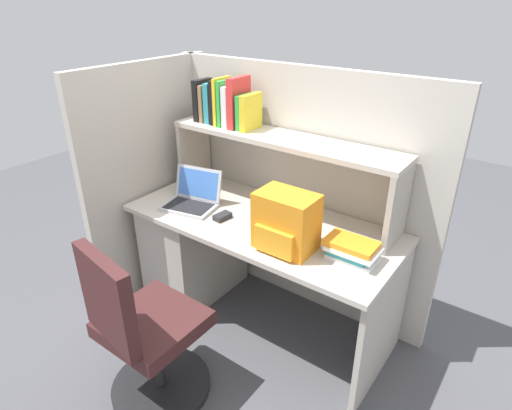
% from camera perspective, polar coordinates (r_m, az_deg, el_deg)
% --- Properties ---
extents(ground_plane, '(8.00, 8.00, 0.00)m').
position_cam_1_polar(ground_plane, '(2.90, 0.60, -14.84)').
color(ground_plane, '#4C4C51').
extents(desk, '(1.60, 0.70, 0.73)m').
position_cam_1_polar(desk, '(2.86, -5.74, -5.58)').
color(desk, beige).
rests_on(desk, ground_plane).
extents(cubicle_partition_rear, '(1.84, 0.05, 1.55)m').
position_cam_1_polar(cubicle_partition_rear, '(2.74, 5.32, 1.83)').
color(cubicle_partition_rear, '#BCB5A8').
rests_on(cubicle_partition_rear, ground_plane).
extents(cubicle_partition_left, '(0.05, 1.06, 1.55)m').
position_cam_1_polar(cubicle_partition_left, '(2.96, -13.43, 3.06)').
color(cubicle_partition_left, '#BCB5A8').
rests_on(cubicle_partition_left, ground_plane).
extents(overhead_hutch, '(1.44, 0.28, 0.45)m').
position_cam_1_polar(overhead_hutch, '(2.49, 3.44, 6.88)').
color(overhead_hutch, '#B3A99C').
rests_on(overhead_hutch, desk).
extents(reference_books_on_shelf, '(0.41, 0.18, 0.30)m').
position_cam_1_polar(reference_books_on_shelf, '(2.66, -3.96, 13.21)').
color(reference_books_on_shelf, black).
rests_on(reference_books_on_shelf, overhead_hutch).
extents(laptop, '(0.36, 0.32, 0.22)m').
position_cam_1_polar(laptop, '(2.66, -8.38, 0.91)').
color(laptop, '#B7BABF').
rests_on(laptop, desk).
extents(backpack, '(0.30, 0.23, 0.30)m').
position_cam_1_polar(backpack, '(2.16, 3.93, -2.34)').
color(backpack, orange).
rests_on(backpack, desk).
extents(computer_mouse, '(0.07, 0.11, 0.03)m').
position_cam_1_polar(computer_mouse, '(2.50, -4.47, -1.52)').
color(computer_mouse, '#262628').
rests_on(computer_mouse, desk).
extents(paper_cup, '(0.08, 0.08, 0.09)m').
position_cam_1_polar(paper_cup, '(2.37, 0.55, -2.30)').
color(paper_cup, white).
rests_on(paper_cup, desk).
extents(desk_book_stack, '(0.26, 0.17, 0.10)m').
position_cam_1_polar(desk_book_stack, '(2.17, 12.58, -5.82)').
color(desk_book_stack, white).
rests_on(desk_book_stack, desk).
extents(office_chair, '(0.52, 0.52, 0.93)m').
position_cam_1_polar(office_chair, '(2.27, -14.56, -16.69)').
color(office_chair, black).
rests_on(office_chair, ground_plane).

